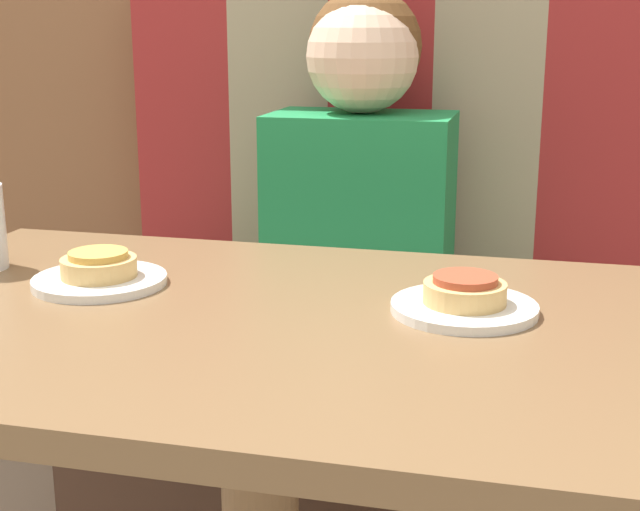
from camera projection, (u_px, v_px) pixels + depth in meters
The scene contains 8 objects.
booth_seat at pixel (358, 459), 1.83m from camera, with size 1.08×0.52×0.42m.
booth_backrest at pixel (382, 157), 1.88m from camera, with size 1.08×0.08×0.76m.
dining_table at pixel (258, 386), 1.11m from camera, with size 1.08×0.70×0.73m.
person at pixel (361, 181), 1.68m from camera, with size 0.34×0.24×0.72m.
plate_left at pixel (100, 281), 1.21m from camera, with size 0.18×0.18×0.01m.
plate_right at pixel (464, 308), 1.09m from camera, with size 0.18×0.18×0.01m.
pizza_left at pixel (99, 265), 1.20m from camera, with size 0.10×0.10×0.04m.
pizza_right at pixel (465, 290), 1.09m from camera, with size 0.10×0.10×0.04m.
Camera 1 is at (0.32, -0.99, 1.08)m, focal length 50.00 mm.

